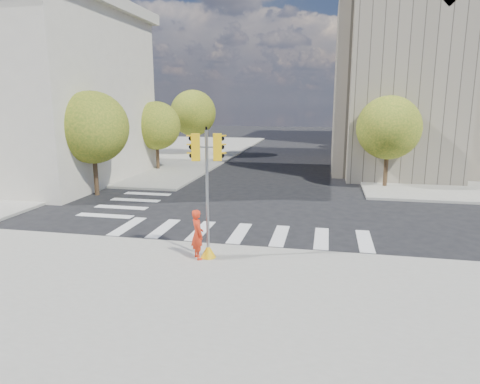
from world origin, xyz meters
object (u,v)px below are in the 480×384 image
lamp_near (389,118)px  planter_wall (36,187)px  traffic_signal (207,204)px  lamp_far (372,113)px  photographer (197,234)px

lamp_near → planter_wall: 25.23m
traffic_signal → lamp_near: bearing=52.7°
lamp_far → traffic_signal: (-8.55, -33.55, -2.40)m
traffic_signal → photographer: traffic_signal is taller
lamp_far → traffic_signal: lamp_far is taller
photographer → lamp_far: bearing=-50.4°
photographer → traffic_signal: bearing=-97.9°
lamp_far → planter_wall: 33.42m
photographer → planter_wall: bearing=19.7°
traffic_signal → planter_wall: size_ratio=0.80×
lamp_near → traffic_signal: bearing=-113.6°
lamp_near → lamp_far: bearing=90.0°
traffic_signal → planter_wall: (-14.16, 9.39, -1.78)m
lamp_near → photographer: size_ratio=4.41×
planter_wall → lamp_far: bearing=64.1°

